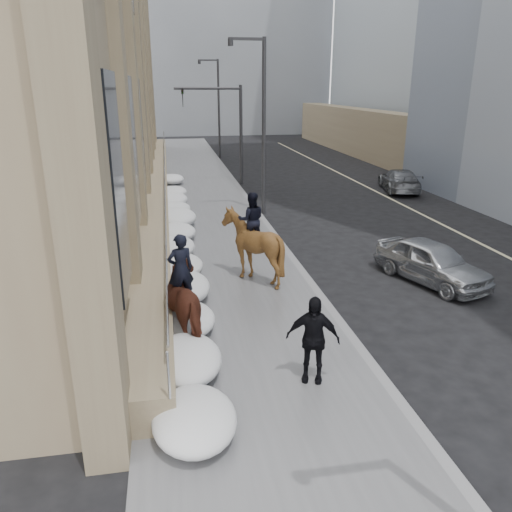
# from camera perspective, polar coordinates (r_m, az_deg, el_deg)

# --- Properties ---
(ground) EXTENTS (140.00, 140.00, 0.00)m
(ground) POSITION_cam_1_polar(r_m,az_deg,el_deg) (11.28, -0.27, -13.06)
(ground) COLOR black
(ground) RESTS_ON ground
(sidewalk) EXTENTS (5.00, 80.00, 0.12)m
(sidewalk) POSITION_cam_1_polar(r_m,az_deg,el_deg) (20.38, -5.05, 1.98)
(sidewalk) COLOR #515153
(sidewalk) RESTS_ON ground
(curb) EXTENTS (0.24, 80.00, 0.12)m
(curb) POSITION_cam_1_polar(r_m,az_deg,el_deg) (20.75, 2.17, 2.35)
(curb) COLOR slate
(curb) RESTS_ON ground
(lane_line) EXTENTS (0.15, 70.00, 0.01)m
(lane_line) POSITION_cam_1_polar(r_m,az_deg,el_deg) (23.66, 21.20, 3.02)
(lane_line) COLOR #BFB78C
(lane_line) RESTS_ON ground
(limestone_building) EXTENTS (6.10, 44.00, 18.00)m
(limestone_building) POSITION_cam_1_polar(r_m,az_deg,el_deg) (29.76, -18.63, 23.68)
(limestone_building) COLOR #867258
(limestone_building) RESTS_ON ground
(bg_building_mid) EXTENTS (30.00, 12.00, 28.00)m
(bg_building_mid) POSITION_cam_1_polar(r_m,az_deg,el_deg) (70.12, -5.95, 25.42)
(bg_building_mid) COLOR slate
(bg_building_mid) RESTS_ON ground
(bg_building_far) EXTENTS (24.00, 12.00, 20.00)m
(bg_building_far) POSITION_cam_1_polar(r_m,az_deg,el_deg) (81.65, -14.07, 21.25)
(bg_building_far) COLOR gray
(bg_building_far) RESTS_ON ground
(streetlight_mid) EXTENTS (1.71, 0.24, 8.00)m
(streetlight_mid) POSITION_cam_1_polar(r_m,az_deg,el_deg) (23.87, 0.52, 15.58)
(streetlight_mid) COLOR #2D2D30
(streetlight_mid) RESTS_ON ground
(streetlight_far) EXTENTS (1.71, 0.24, 8.00)m
(streetlight_far) POSITION_cam_1_polar(r_m,az_deg,el_deg) (43.67, -4.50, 17.05)
(streetlight_far) COLOR #2D2D30
(streetlight_far) RESTS_ON ground
(traffic_signal) EXTENTS (4.10, 0.22, 6.00)m
(traffic_signal) POSITION_cam_1_polar(r_m,az_deg,el_deg) (31.71, -3.45, 15.34)
(traffic_signal) COLOR #2D2D30
(traffic_signal) RESTS_ON ground
(snow_bank) EXTENTS (1.70, 18.10, 0.76)m
(snow_bank) POSITION_cam_1_polar(r_m,az_deg,el_deg) (18.38, -8.96, 1.27)
(snow_bank) COLOR silver
(snow_bank) RESTS_ON sidewalk
(mounted_horse_left) EXTENTS (1.68, 2.48, 2.62)m
(mounted_horse_left) POSITION_cam_1_polar(r_m,az_deg,el_deg) (11.97, -7.56, -5.03)
(mounted_horse_left) COLOR #411E13
(mounted_horse_left) RESTS_ON sidewalk
(mounted_horse_right) EXTENTS (1.95, 2.15, 2.77)m
(mounted_horse_right) POSITION_cam_1_polar(r_m,az_deg,el_deg) (15.53, -0.47, 1.49)
(mounted_horse_right) COLOR #523417
(mounted_horse_right) RESTS_ON sidewalk
(pedestrian) EXTENTS (1.19, 0.80, 1.88)m
(pedestrian) POSITION_cam_1_polar(r_m,az_deg,el_deg) (10.41, 6.50, -9.40)
(pedestrian) COLOR black
(pedestrian) RESTS_ON sidewalk
(car_silver) EXTENTS (2.81, 4.27, 1.35)m
(car_silver) POSITION_cam_1_polar(r_m,az_deg,el_deg) (16.76, 19.43, -0.62)
(car_silver) COLOR #AFB2B7
(car_silver) RESTS_ON ground
(car_grey) EXTENTS (2.80, 4.82, 1.31)m
(car_grey) POSITION_cam_1_polar(r_m,az_deg,el_deg) (31.03, 16.05, 8.34)
(car_grey) COLOR slate
(car_grey) RESTS_ON ground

